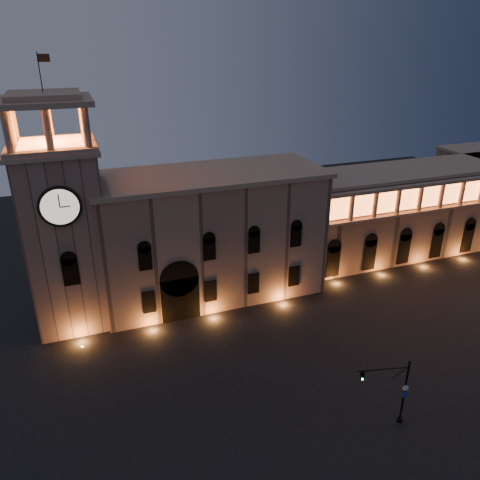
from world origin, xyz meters
The scene contains 5 objects.
ground centered at (0.00, 0.00, 0.00)m, with size 160.00×160.00×0.00m, color black.
government_building centered at (-2.08, 21.93, 8.77)m, with size 30.80×12.80×17.60m.
clock_tower centered at (-20.50, 20.98, 12.50)m, with size 9.80×9.80×32.40m.
colonnade_wing centered at (32.00, 23.92, 7.33)m, with size 40.60×11.50×14.50m.
traffic_light centered at (6.60, -8.17, 3.75)m, with size 5.10×1.44×7.14m.
Camera 1 is at (-18.64, -35.12, 33.86)m, focal length 35.00 mm.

